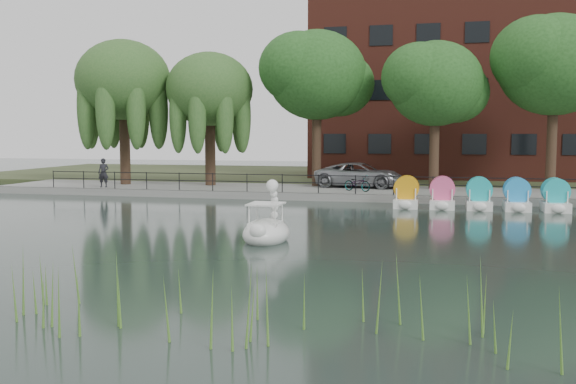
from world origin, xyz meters
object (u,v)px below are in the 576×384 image
(pedestrian, at_px, (103,171))
(swan_boat, at_px, (267,228))
(minivan, at_px, (360,173))
(bicycle, at_px, (357,182))

(pedestrian, bearing_deg, swan_boat, -56.21)
(pedestrian, relative_size, swan_boat, 0.79)
(minivan, relative_size, swan_boat, 2.43)
(swan_boat, bearing_deg, bicycle, 85.47)
(minivan, bearing_deg, bicycle, -170.24)
(minivan, height_order, swan_boat, minivan)
(bicycle, distance_m, pedestrian, 15.06)
(minivan, height_order, bicycle, minivan)
(bicycle, bearing_deg, pedestrian, 121.61)
(minivan, distance_m, swan_boat, 17.43)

